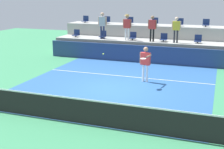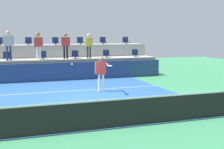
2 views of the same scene
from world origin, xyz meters
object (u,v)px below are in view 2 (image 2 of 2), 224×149
stadium_chair_lower_far_right (135,54)px  tennis_ball (72,64)px  stadium_chair_lower_right (107,54)px  stadium_chair_upper_mid_right (80,41)px  stadium_chair_upper_center (56,42)px  tennis_player (101,70)px  spectator_in_grey (89,44)px  spectator_with_hat (38,43)px  stadium_chair_lower_left (7,57)px  stadium_chair_upper_right (103,41)px  stadium_chair_upper_mid_left (29,42)px  spectator_leaning_on_rail (66,43)px  spectator_in_white (8,42)px  stadium_chair_upper_far_right (126,41)px  stadium_chair_lower_mid_right (75,55)px  stadium_chair_upper_left (1,42)px  stadium_chair_lower_mid_left (43,56)px

stadium_chair_lower_far_right → tennis_ball: 9.00m
stadium_chair_lower_right → stadium_chair_upper_mid_right: stadium_chair_upper_mid_right is taller
stadium_chair_lower_right → stadium_chair_upper_center: 3.74m
tennis_player → spectator_in_grey: size_ratio=1.09×
spectator_with_hat → tennis_ball: 6.50m
stadium_chair_lower_left → tennis_ball: size_ratio=7.65×
stadium_chair_lower_left → stadium_chair_upper_right: bearing=14.9°
stadium_chair_upper_mid_left → stadium_chair_upper_mid_right: (3.60, 0.00, 0.00)m
stadium_chair_upper_center → stadium_chair_upper_mid_left: bearing=180.0°
stadium_chair_lower_left → spectator_with_hat: 2.08m
stadium_chair_lower_far_right → spectator_with_hat: spectator_with_hat is taller
stadium_chair_lower_left → stadium_chair_lower_right: 6.43m
spectator_leaning_on_rail → spectator_in_white: bearing=180.0°
tennis_player → stadium_chair_lower_left: bearing=128.6°
stadium_chair_upper_center → spectator_in_grey: 2.85m
spectator_in_grey → tennis_player: bearing=-97.9°
stadium_chair_upper_mid_right → stadium_chair_upper_far_right: 3.51m
stadium_chair_upper_mid_right → stadium_chair_lower_far_right: bearing=-26.9°
stadium_chair_upper_center → spectator_with_hat: spectator_with_hat is taller
stadium_chair_lower_mid_right → stadium_chair_upper_far_right: (4.28, 1.80, 0.85)m
stadium_chair_lower_far_right → stadium_chair_upper_mid_left: (-7.14, 1.80, 0.85)m
tennis_player → stadium_chair_upper_mid_left: bearing=112.0°
spectator_with_hat → tennis_player: bearing=-63.9°
stadium_chair_upper_right → stadium_chair_lower_right: bearing=-100.1°
stadium_chair_upper_center → spectator_with_hat: size_ratio=0.30×
stadium_chair_upper_left → stadium_chair_upper_center: size_ratio=1.00×
stadium_chair_upper_left → spectator_leaning_on_rail: bearing=-29.1°
stadium_chair_upper_left → stadium_chair_upper_far_right: bearing=0.0°
stadium_chair_upper_center → spectator_in_white: size_ratio=0.29×
stadium_chair_upper_center → spectator_with_hat: (-1.39, -2.18, -0.02)m
stadium_chair_upper_mid_right → tennis_player: size_ratio=0.29×
stadium_chair_upper_mid_left → stadium_chair_upper_far_right: 7.11m
spectator_in_grey → stadium_chair_upper_left: bearing=158.2°
tennis_player → spectator_leaning_on_rail: (-0.82, 5.11, 1.15)m
stadium_chair_lower_left → spectator_in_white: bearing=-72.8°
stadium_chair_upper_left → tennis_ball: bearing=-70.6°
stadium_chair_upper_far_right → tennis_ball: stadium_chair_upper_far_right is taller
stadium_chair_upper_mid_right → stadium_chair_lower_right: bearing=-52.1°
spectator_with_hat → stadium_chair_upper_mid_left: bearing=101.4°
stadium_chair_lower_mid_left → stadium_chair_lower_far_right: 6.40m
stadium_chair_upper_far_right → stadium_chair_upper_mid_right: bearing=180.0°
stadium_chair_lower_mid_left → stadium_chair_upper_center: size_ratio=1.00×
stadium_chair_upper_center → spectator_leaning_on_rail: bearing=-82.1°
spectator_in_grey → stadium_chair_lower_mid_right: bearing=155.1°
stadium_chair_upper_right → tennis_ball: stadium_chair_upper_right is taller
spectator_in_white → tennis_ball: size_ratio=26.40×
stadium_chair_lower_far_right → stadium_chair_upper_right: 2.70m
stadium_chair_lower_mid_right → stadium_chair_upper_mid_left: bearing=147.6°
stadium_chair_lower_right → stadium_chair_upper_right: size_ratio=1.00×
stadium_chair_upper_right → stadium_chair_upper_far_right: same height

